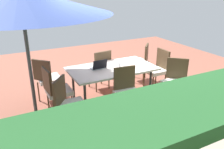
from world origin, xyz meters
name	(u,v)px	position (x,y,z in m)	size (l,w,h in m)	color
ground_plane	(112,101)	(0.00, 0.00, -0.01)	(10.00, 10.00, 0.02)	#935442
hedge_row	(216,142)	(0.00, 2.66, 0.69)	(6.30, 0.90, 1.39)	#235628
dining_table	(112,70)	(0.00, 0.00, 0.72)	(1.81, 1.01, 0.77)	silver
patio_umbrella	(21,2)	(1.65, 0.18, 2.16)	(2.82, 2.82, 2.36)	#4C4C4C
chair_north	(128,90)	(0.04, 0.71, 0.55)	(0.47, 0.48, 0.98)	silver
chair_east	(56,89)	(1.23, 0.03, 0.55)	(0.48, 0.47, 0.98)	silver
chair_southwest	(140,60)	(-1.21, -0.72, 0.55)	(0.59, 0.59, 0.98)	silver
chair_northeast	(69,103)	(1.17, 0.68, 0.55)	(0.58, 0.58, 0.98)	silver
chair_south	(100,67)	(-0.03, -0.69, 0.55)	(0.47, 0.48, 0.98)	silver
chair_southeast	(47,77)	(1.23, -0.64, 0.55)	(0.59, 0.58, 0.98)	silver
chair_northwest	(176,80)	(-1.13, 0.74, 0.55)	(0.59, 0.59, 0.98)	silver
chair_west	(157,68)	(-1.24, -0.04, 0.55)	(0.46, 0.46, 0.98)	silver
laptop	(99,67)	(0.28, -0.07, 0.82)	(0.33, 0.26, 0.21)	gray
cup	(119,64)	(-0.17, 0.00, 0.82)	(0.06, 0.06, 0.09)	white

